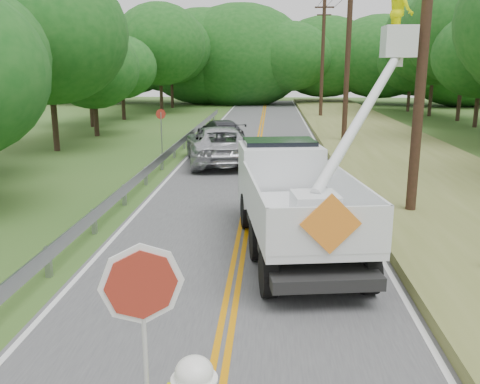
{
  "coord_description": "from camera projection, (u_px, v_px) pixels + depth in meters",
  "views": [
    {
      "loc": [
        0.75,
        -6.32,
        4.55
      ],
      "look_at": [
        0.0,
        6.0,
        1.5
      ],
      "focal_mm": 38.53,
      "sensor_mm": 36.0,
      "label": 1
    }
  ],
  "objects": [
    {
      "name": "road",
      "position": [
        252.0,
        180.0,
        20.82
      ],
      "size": [
        7.2,
        96.0,
        0.03
      ],
      "color": "#454547",
      "rests_on": "ground"
    },
    {
      "name": "guardrail",
      "position": [
        158.0,
        162.0,
        21.8
      ],
      "size": [
        0.18,
        48.0,
        0.77
      ],
      "color": "gray",
      "rests_on": "ground"
    },
    {
      "name": "utility_poles",
      "position": [
        371.0,
        48.0,
        22.18
      ],
      "size": [
        1.6,
        43.3,
        10.0
      ],
      "color": "black",
      "rests_on": "ground"
    },
    {
      "name": "tall_grass_verge",
      "position": [
        431.0,
        179.0,
        20.37
      ],
      "size": [
        7.0,
        96.0,
        0.3
      ],
      "primitive_type": "cube",
      "color": "#61692F",
      "rests_on": "ground"
    },
    {
      "name": "treeline_left",
      "position": [
        115.0,
        51.0,
        36.67
      ],
      "size": [
        10.26,
        55.49,
        10.31
      ],
      "color": "#332319",
      "rests_on": "ground"
    },
    {
      "name": "treeline_horizon",
      "position": [
        274.0,
        57.0,
        60.29
      ],
      "size": [
        56.92,
        14.06,
        12.18
      ],
      "color": "#154D16",
      "rests_on": "ground"
    },
    {
      "name": "bucket_truck",
      "position": [
        298.0,
        181.0,
        13.7
      ],
      "size": [
        4.98,
        7.21,
        6.8
      ],
      "color": "black",
      "rests_on": "road"
    },
    {
      "name": "suv_silver",
      "position": [
        219.0,
        145.0,
        24.32
      ],
      "size": [
        4.06,
        6.72,
        1.74
      ],
      "primitive_type": "imported",
      "rotation": [
        0.0,
        0.0,
        3.34
      ],
      "color": "#B1B3B8",
      "rests_on": "road"
    },
    {
      "name": "suv_darkgrey",
      "position": [
        220.0,
        131.0,
        30.62
      ],
      "size": [
        3.59,
        5.16,
        1.39
      ],
      "primitive_type": "imported",
      "rotation": [
        0.0,
        0.0,
        3.52
      ],
      "color": "#34353A",
      "rests_on": "road"
    },
    {
      "name": "stop_sign_permanent",
      "position": [
        161.0,
        126.0,
        25.61
      ],
      "size": [
        0.46,
        0.3,
        2.45
      ],
      "color": "gray",
      "rests_on": "ground"
    }
  ]
}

